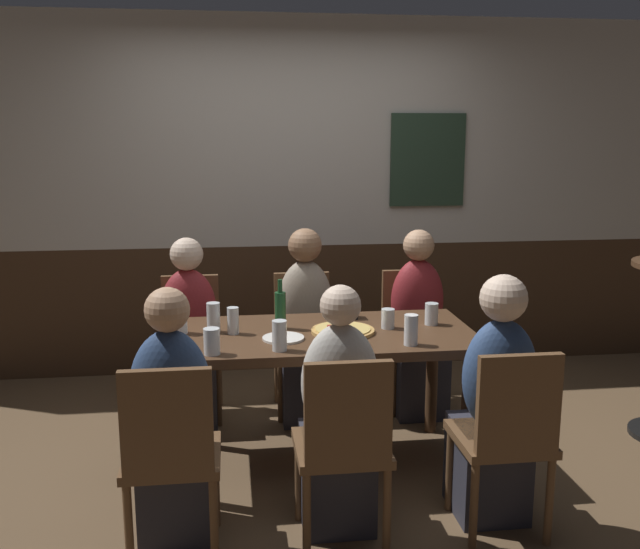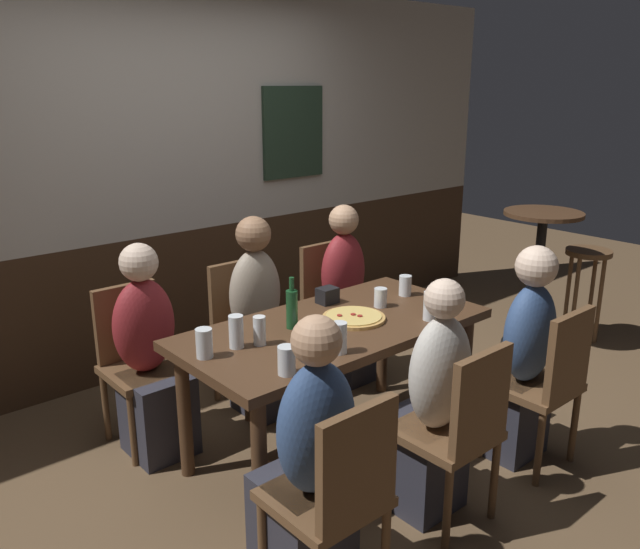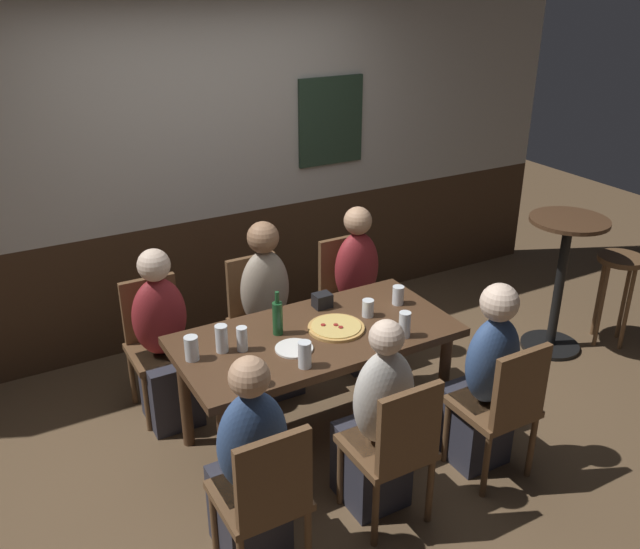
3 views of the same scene
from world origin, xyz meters
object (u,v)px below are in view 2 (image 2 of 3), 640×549
chair_mid_far (245,325)px  person_mid_near (429,416)px  person_right_near (518,368)px  person_right_far (347,305)px  tumbler_water (380,298)px  bar_stool (587,269)px  person_left_far (151,366)px  pint_glass_pale (405,287)px  highball_clear (204,345)px  pint_glass_amber (236,334)px  beer_glass_tall (260,332)px  beer_bottle_green (292,308)px  chair_right_far (331,300)px  side_bar_table (538,269)px  chair_right_near (546,379)px  chair_left_far (137,356)px  tumbler_short (430,308)px  condiment_caddy (327,295)px  person_mid_far (260,329)px  chair_left_near (337,492)px  person_left_near (309,475)px  dining_table (334,340)px  plate_white_large (318,338)px  chair_mid_near (458,426)px  pizza (354,317)px  pint_glass_stout (339,339)px  beer_glass_half (287,362)px

chair_mid_far → person_mid_near: person_mid_near is taller
person_right_near → person_right_far: size_ratio=0.99×
tumbler_water → bar_stool: bearing=-2.7°
person_left_far → person_right_near: (1.44, -1.31, 0.01)m
pint_glass_pale → highball_clear: bearing=-180.0°
pint_glass_amber → beer_glass_tall: 0.11m
pint_glass_amber → beer_bottle_green: 0.36m
beer_bottle_green → chair_right_far: bearing=38.1°
pint_glass_pale → tumbler_water: size_ratio=1.12×
side_bar_table → chair_right_near: bearing=-147.2°
chair_left_far → pint_glass_pale: bearing=-28.9°
highball_clear → pint_glass_amber: bearing=0.2°
tumbler_short → condiment_caddy: (-0.23, 0.55, -0.02)m
person_mid_far → person_mid_near: 1.31m
chair_left_near → highball_clear: bearing=90.5°
person_right_far → pint_glass_pale: bearing=-98.8°
person_left_near → pint_glass_pale: 1.56m
chair_right_far → person_mid_near: person_mid_near is taller
dining_table → pint_glass_pale: (0.63, 0.07, 0.14)m
beer_glass_tall → chair_right_near: bearing=-35.8°
chair_right_far → pint_glass_amber: (-1.27, -0.75, 0.31)m
chair_left_near → person_mid_near: person_mid_near is taller
dining_table → person_mid_far: bearing=90.0°
chair_left_near → plate_white_large: (0.52, 0.71, 0.25)m
chair_mid_far → person_mid_near: 1.47m
tumbler_water → pint_glass_amber: bearing=177.3°
chair_mid_near → person_right_far: size_ratio=0.75×
person_right_far → beer_bottle_green: (-0.92, -0.56, 0.35)m
beer_glass_tall → condiment_caddy: (0.64, 0.24, -0.02)m
beer_glass_tall → pint_glass_pale: size_ratio=1.19×
dining_table → pint_glass_amber: pint_glass_amber is taller
person_left_near → tumbler_water: bearing=31.9°
chair_left_near → chair_mid_far: bearing=66.2°
person_left_far → tumbler_water: (1.10, -0.63, 0.30)m
person_left_near → pizza: person_left_near is taller
pizza → pint_glass_stout: size_ratio=2.24×
dining_table → person_mid_near: person_mid_near is taller
tumbler_short → bar_stool: tumbler_short is taller
person_left_far → chair_left_near: bearing=-90.0°
pizza → pint_glass_stout: bearing=-142.6°
chair_left_far → beer_glass_half: bearing=-81.7°
beer_bottle_green → person_mid_far: bearing=70.5°
pint_glass_amber → pint_glass_pale: bearing=-0.0°
tumbler_water → beer_glass_half: bearing=-159.9°
chair_mid_far → pint_glass_stout: 1.18m
beer_glass_half → beer_bottle_green: 0.54m
chair_mid_near → side_bar_table: 2.29m
chair_right_near → pint_glass_pale: 0.94m
highball_clear → beer_bottle_green: bearing=2.8°
person_left_near → beer_bottle_green: person_left_near is taller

